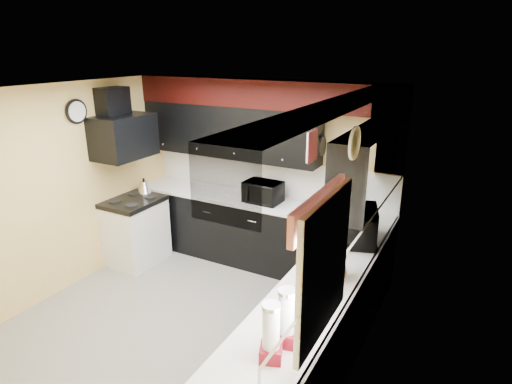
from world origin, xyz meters
TOP-DOWN VIEW (x-y plane):
  - ground at (0.00, 0.00)m, footprint 3.60×3.60m
  - wall_back at (0.00, 1.80)m, footprint 3.60×0.06m
  - wall_right at (1.80, 0.00)m, footprint 0.06×3.60m
  - wall_left at (-1.80, 0.00)m, footprint 0.06×3.60m
  - ceiling at (0.00, 0.00)m, footprint 3.60×3.60m
  - cab_back at (0.00, 1.50)m, footprint 3.60×0.60m
  - cab_right at (1.50, -0.30)m, footprint 0.60×3.00m
  - counter_back at (0.00, 1.50)m, footprint 3.62×0.64m
  - counter_right at (1.50, -0.30)m, footprint 0.64×3.02m
  - splash_back at (0.00, 1.79)m, footprint 3.60×0.02m
  - splash_right at (1.79, 0.00)m, footprint 0.02×3.60m
  - upper_back at (-0.50, 1.62)m, footprint 2.60×0.35m
  - upper_right at (1.62, 0.90)m, footprint 0.35×1.80m
  - soffit_back at (0.00, 1.62)m, footprint 3.60×0.36m
  - soffit_right at (1.62, -0.18)m, footprint 0.36×3.24m
  - stove at (-1.50, 0.75)m, footprint 0.60×0.75m
  - cooktop at (-1.50, 0.75)m, footprint 0.62×0.77m
  - hood at (-1.55, 0.75)m, footprint 0.50×0.78m
  - hood_duct at (-1.68, 0.75)m, footprint 0.24×0.40m
  - window at (1.79, -0.90)m, footprint 0.03×0.86m
  - valance at (1.73, -0.90)m, footprint 0.04×0.88m
  - pan_top at (0.82, 1.55)m, footprint 0.03×0.22m
  - pan_mid at (0.82, 1.42)m, footprint 0.03×0.28m
  - pan_low at (0.82, 1.68)m, footprint 0.03×0.24m
  - cut_board at (0.83, 1.30)m, footprint 0.03×0.26m
  - baskets at (1.52, 0.05)m, footprint 0.27×0.27m
  - clock at (-1.77, 0.25)m, footprint 0.03×0.30m
  - deco_plate at (1.77, -0.35)m, footprint 0.03×0.24m
  - toaster_oven at (0.11, 1.46)m, footprint 0.49×0.41m
  - microwave at (1.52, 0.89)m, footprint 0.59×0.72m
  - utensil_crock at (1.10, 1.56)m, footprint 0.15×0.15m
  - knife_block at (1.10, 1.48)m, footprint 0.14×0.17m
  - kettle at (-1.56, 1.05)m, footprint 0.23×0.23m
  - dispenser_a at (1.57, -0.99)m, footprint 0.18×0.18m
  - dispenser_b at (1.55, -1.18)m, footprint 0.19×0.19m

SIDE VIEW (x-z plane):
  - ground at x=0.00m, z-range 0.00..0.00m
  - stove at x=-1.50m, z-range 0.00..0.86m
  - cab_back at x=0.00m, z-range 0.00..0.90m
  - cab_right at x=1.50m, z-range 0.00..0.90m
  - cooktop at x=-1.50m, z-range 0.86..0.92m
  - counter_back at x=0.00m, z-range 0.90..0.94m
  - counter_right at x=1.50m, z-range 0.90..0.94m
  - kettle at x=-1.56m, z-range 0.92..1.09m
  - utensil_crock at x=1.10m, z-range 0.94..1.10m
  - knife_block at x=1.10m, z-range 0.94..1.18m
  - toaster_oven at x=0.11m, z-range 0.94..1.22m
  - microwave at x=1.52m, z-range 0.94..1.28m
  - dispenser_b at x=1.55m, z-range 0.94..1.33m
  - dispenser_a at x=1.57m, z-range 0.94..1.34m
  - baskets at x=1.52m, z-range 0.93..1.43m
  - splash_back at x=0.00m, z-range 0.94..1.44m
  - splash_right at x=1.79m, z-range 0.94..1.44m
  - wall_back at x=0.00m, z-range 0.00..2.50m
  - wall_right at x=1.80m, z-range 0.00..2.50m
  - wall_left at x=-1.80m, z-range 0.00..2.50m
  - window at x=1.79m, z-range 1.07..2.03m
  - pan_low at x=0.82m, z-range 1.51..1.93m
  - pan_mid at x=0.82m, z-range 1.52..1.98m
  - hood at x=-1.55m, z-range 1.50..2.06m
  - upper_back at x=-0.50m, z-range 1.45..2.15m
  - upper_right at x=1.62m, z-range 1.45..2.15m
  - cut_board at x=0.83m, z-range 1.62..1.98m
  - valance at x=1.73m, z-range 1.85..2.05m
  - pan_top at x=0.82m, z-range 1.80..2.20m
  - clock at x=-1.77m, z-range 2.00..2.30m
  - hood_duct at x=-1.68m, z-range 2.00..2.40m
  - deco_plate at x=1.77m, z-range 2.13..2.37m
  - soffit_back at x=0.00m, z-range 2.15..2.50m
  - soffit_right at x=1.62m, z-range 2.15..2.50m
  - ceiling at x=0.00m, z-range 2.47..2.53m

